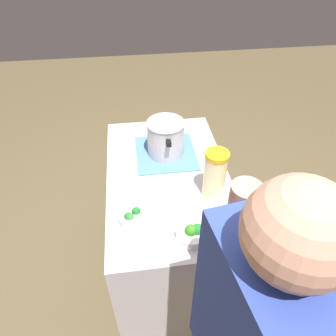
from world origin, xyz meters
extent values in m
plane|color=brown|center=(0.00, 0.00, 0.00)|extent=(8.00, 8.00, 0.00)
cube|color=beige|center=(0.00, 0.00, 0.44)|extent=(1.06, 0.64, 0.88)
cube|color=teal|center=(-0.18, 0.01, 0.89)|extent=(0.35, 0.33, 0.01)
cylinder|color=#B7B7BC|center=(-0.18, 0.01, 0.99)|extent=(0.20, 0.20, 0.20)
torus|color=#99999E|center=(-0.18, 0.01, 1.08)|extent=(0.21, 0.21, 0.01)
cube|color=black|center=(-0.30, 0.01, 1.04)|extent=(0.04, 0.02, 0.02)
cube|color=black|center=(-0.06, 0.01, 1.04)|extent=(0.04, 0.02, 0.02)
cylinder|color=#F7E1A0|center=(0.16, 0.20, 1.00)|extent=(0.10, 0.10, 0.23)
cylinder|color=#EEAE15|center=(0.16, 0.20, 1.12)|extent=(0.11, 0.11, 0.02)
ellipsoid|color=yellow|center=(0.18, 0.20, 1.04)|extent=(0.04, 0.04, 0.01)
cylinder|color=silver|center=(0.28, -0.19, 0.91)|extent=(0.13, 0.13, 0.05)
ellipsoid|color=#286B2A|center=(0.30, -0.21, 0.93)|extent=(0.04, 0.04, 0.05)
ellipsoid|color=#1E6F27|center=(0.27, -0.18, 0.94)|extent=(0.04, 0.04, 0.05)
ellipsoid|color=#347E33|center=(0.30, -0.21, 0.93)|extent=(0.04, 0.04, 0.05)
cylinder|color=silver|center=(0.40, 0.05, 0.90)|extent=(0.14, 0.14, 0.04)
ellipsoid|color=#337E1F|center=(0.41, 0.04, 0.93)|extent=(0.05, 0.05, 0.06)
ellipsoid|color=#1E6F26|center=(0.40, 0.07, 0.93)|extent=(0.05, 0.05, 0.06)
cube|color=#2D4192|center=(0.89, 0.10, 1.13)|extent=(0.36, 0.25, 0.63)
sphere|color=tan|center=(0.89, 0.10, 1.55)|extent=(0.20, 0.20, 0.20)
cylinder|color=tan|center=(0.68, 0.10, 1.30)|extent=(0.08, 0.08, 0.30)
camera|label=1|loc=(1.17, -0.16, 1.96)|focal=32.83mm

